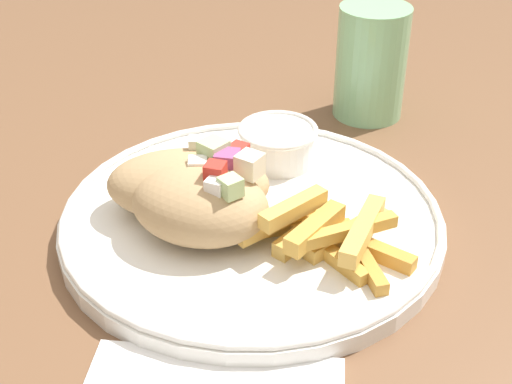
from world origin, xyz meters
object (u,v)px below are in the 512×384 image
Objects in this scene: sauce_ramekin at (282,142)px; plate at (256,219)px; fries_pile at (331,232)px; pita_sandwich_near at (210,203)px; water_glass at (374,67)px; pita_sandwich_far at (194,183)px.

plate is at bearing -110.37° from sauce_ramekin.
sauce_ramekin is at bearing 99.04° from fries_pile.
water_glass is (0.17, 0.21, 0.01)m from pita_sandwich_near.
plate is at bearing 54.71° from pita_sandwich_near.
fries_pile is (0.05, -0.05, 0.02)m from plate.
water_glass is at bearing 51.62° from pita_sandwich_far.
plate is 0.23m from water_glass.
pita_sandwich_far reaches higher than plate.
pita_sandwich_far is at bearing 167.78° from plate.
fries_pile reaches higher than plate.
fries_pile is at bearing 7.65° from pita_sandwich_near.
fries_pile is (0.10, -0.06, -0.01)m from pita_sandwich_far.
pita_sandwich_far reaches higher than sauce_ramekin.
pita_sandwich_far is 0.25m from water_glass.
plate is 2.23× the size of pita_sandwich_far.
pita_sandwich_far is 1.05× the size of fries_pile.
sauce_ramekin reaches higher than plate.
pita_sandwich_near is at bearing -129.04° from water_glass.
plate is 2.67× the size of water_glass.
water_glass is (0.13, 0.19, 0.04)m from plate.
pita_sandwich_far is 0.11m from fries_pile.
plate is 0.05m from pita_sandwich_near.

